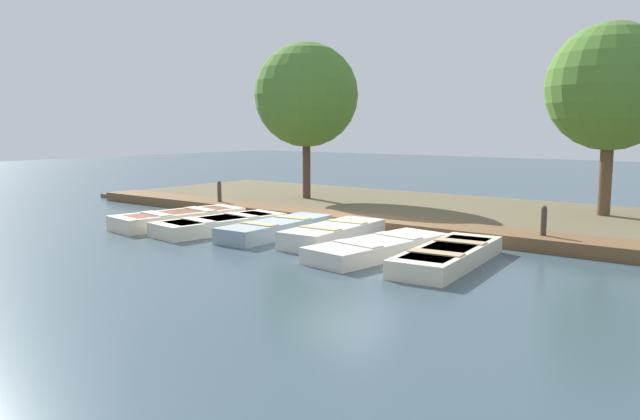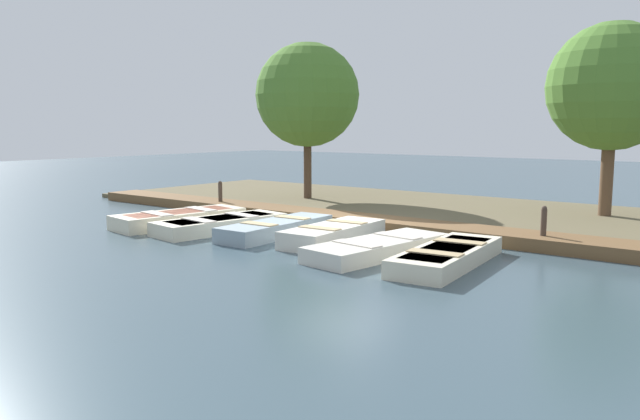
% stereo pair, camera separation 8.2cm
% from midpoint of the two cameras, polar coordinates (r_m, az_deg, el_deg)
% --- Properties ---
extents(ground_plane, '(80.00, 80.00, 0.00)m').
position_cam_midpoint_polar(ground_plane, '(15.68, 2.23, -2.19)').
color(ground_plane, '#384C56').
extents(shore_bank, '(8.00, 24.00, 0.14)m').
position_cam_midpoint_polar(shore_bank, '(19.91, 10.63, -0.01)').
color(shore_bank, brown).
rests_on(shore_bank, ground_plane).
extents(dock_walkway, '(1.23, 21.95, 0.29)m').
position_cam_midpoint_polar(dock_walkway, '(16.64, 4.64, -1.13)').
color(dock_walkway, brown).
rests_on(dock_walkway, ground_plane).
extents(rowboat_0, '(3.72, 1.78, 0.41)m').
position_cam_midpoint_polar(rowboat_0, '(17.35, -12.59, -0.73)').
color(rowboat_0, beige).
rests_on(rowboat_0, ground_plane).
extents(rowboat_1, '(3.64, 1.70, 0.38)m').
position_cam_midpoint_polar(rowboat_1, '(16.23, -8.93, -1.27)').
color(rowboat_1, beige).
rests_on(rowboat_1, ground_plane).
extents(rowboat_2, '(3.42, 1.14, 0.40)m').
position_cam_midpoint_polar(rowboat_2, '(15.38, -3.86, -1.65)').
color(rowboat_2, '#8C9EA8').
rests_on(rowboat_2, ground_plane).
extents(rowboat_3, '(3.05, 1.24, 0.44)m').
position_cam_midpoint_polar(rowboat_3, '(14.46, 1.41, -2.15)').
color(rowboat_3, beige).
rests_on(rowboat_3, ground_plane).
extents(rowboat_4, '(3.58, 1.63, 0.36)m').
position_cam_midpoint_polar(rowboat_4, '(13.07, 5.48, -3.43)').
color(rowboat_4, beige).
rests_on(rowboat_4, ground_plane).
extents(rowboat_5, '(3.60, 1.45, 0.37)m').
position_cam_midpoint_polar(rowboat_5, '(12.40, 11.76, -4.11)').
color(rowboat_5, beige).
rests_on(rowboat_5, ground_plane).
extents(mooring_post_near, '(0.13, 0.13, 0.96)m').
position_cam_midpoint_polar(mooring_post_near, '(20.16, -8.98, 1.30)').
color(mooring_post_near, '#47382D').
rests_on(mooring_post_near, ground_plane).
extents(mooring_post_far, '(0.13, 0.13, 0.96)m').
position_cam_midpoint_polar(mooring_post_far, '(14.56, 19.91, -1.48)').
color(mooring_post_far, '#47382D').
rests_on(mooring_post_far, ground_plane).
extents(park_tree_far_left, '(3.62, 3.62, 5.58)m').
position_cam_midpoint_polar(park_tree_far_left, '(22.10, -1.05, 10.45)').
color(park_tree_far_left, '#4C3828').
rests_on(park_tree_far_left, ground_plane).
extents(park_tree_left, '(3.58, 3.58, 5.57)m').
position_cam_midpoint_polar(park_tree_left, '(19.55, 25.26, 10.12)').
color(park_tree_left, brown).
rests_on(park_tree_left, ground_plane).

